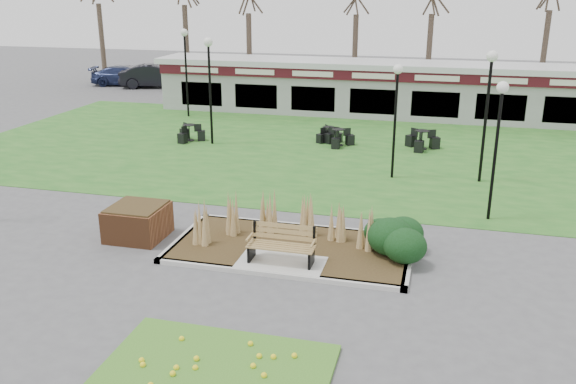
% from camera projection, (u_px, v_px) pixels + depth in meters
% --- Properties ---
extents(ground, '(100.00, 100.00, 0.00)m').
position_uv_depth(ground, '(280.00, 269.00, 15.26)').
color(ground, '#515154').
rests_on(ground, ground).
extents(lawn, '(34.00, 16.00, 0.02)m').
position_uv_depth(lawn, '(353.00, 151.00, 26.26)').
color(lawn, '#22611E').
rests_on(lawn, ground).
extents(flower_bed, '(4.20, 3.00, 0.16)m').
position_uv_depth(flower_bed, '(213.00, 374.00, 11.02)').
color(flower_bed, '#3D7421').
rests_on(flower_bed, ground).
extents(planting_bed, '(6.75, 3.40, 1.27)m').
position_uv_depth(planting_bed, '(339.00, 240.00, 16.08)').
color(planting_bed, '#382516').
rests_on(planting_bed, ground).
extents(park_bench, '(1.70, 0.66, 0.93)m').
position_uv_depth(park_bench, '(282.00, 244.00, 15.30)').
color(park_bench, olive).
rests_on(park_bench, ground).
extents(brick_planter, '(1.50, 1.50, 0.95)m').
position_uv_depth(brick_planter, '(138.00, 221.00, 17.07)').
color(brick_planter, brown).
rests_on(brick_planter, ground).
extents(food_pavilion, '(24.60, 3.40, 2.90)m').
position_uv_depth(food_pavilion, '(376.00, 88.00, 33.09)').
color(food_pavilion, '#9B9A9D').
rests_on(food_pavilion, ground).
extents(lamp_post_near_right, '(0.35, 0.35, 4.19)m').
position_uv_depth(lamp_post_near_right, '(499.00, 121.00, 17.55)').
color(lamp_post_near_right, black).
rests_on(lamp_post_near_right, ground).
extents(lamp_post_mid_left, '(0.39, 0.39, 4.67)m').
position_uv_depth(lamp_post_mid_left, '(209.00, 67.00, 26.31)').
color(lamp_post_mid_left, black).
rests_on(lamp_post_mid_left, ground).
extents(lamp_post_mid_right, '(0.34, 0.34, 4.15)m').
position_uv_depth(lamp_post_mid_right, '(396.00, 96.00, 21.58)').
color(lamp_post_mid_right, black).
rests_on(lamp_post_mid_right, ground).
extents(lamp_post_far_right, '(0.39, 0.39, 4.67)m').
position_uv_depth(lamp_post_far_right, '(489.00, 88.00, 21.01)').
color(lamp_post_far_right, black).
rests_on(lamp_post_far_right, ground).
extents(lamp_post_far_left, '(0.38, 0.38, 4.64)m').
position_uv_depth(lamp_post_far_left, '(185.00, 53.00, 32.09)').
color(lamp_post_far_left, black).
rests_on(lamp_post_far_left, ground).
extents(bistro_set_a, '(1.40, 1.24, 0.75)m').
position_uv_depth(bistro_set_a, '(338.00, 140.00, 26.98)').
color(bistro_set_a, black).
rests_on(bistro_set_a, ground).
extents(bistro_set_b, '(1.38, 1.33, 0.75)m').
position_uv_depth(bistro_set_b, '(189.00, 135.00, 27.83)').
color(bistro_set_b, black).
rests_on(bistro_set_b, ground).
extents(bistro_set_c, '(1.13, 1.27, 0.67)m').
position_uv_depth(bistro_set_c, '(328.00, 136.00, 27.74)').
color(bistro_set_c, black).
rests_on(bistro_set_c, ground).
extents(bistro_set_d, '(1.53, 1.42, 0.82)m').
position_uv_depth(bistro_set_d, '(422.00, 143.00, 26.40)').
color(bistro_set_d, black).
rests_on(bistro_set_d, ground).
extents(car_silver, '(4.17, 1.72, 1.41)m').
position_uv_depth(car_silver, '(128.00, 74.00, 44.26)').
color(car_silver, '#B2B2B7').
rests_on(car_silver, ground).
extents(car_black, '(5.15, 3.16, 1.60)m').
position_uv_depth(car_black, '(155.00, 76.00, 42.43)').
color(car_black, black).
rests_on(car_black, ground).
extents(car_blue, '(4.88, 2.91, 1.33)m').
position_uv_depth(car_blue, '(124.00, 76.00, 43.46)').
color(car_blue, navy).
rests_on(car_blue, ground).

